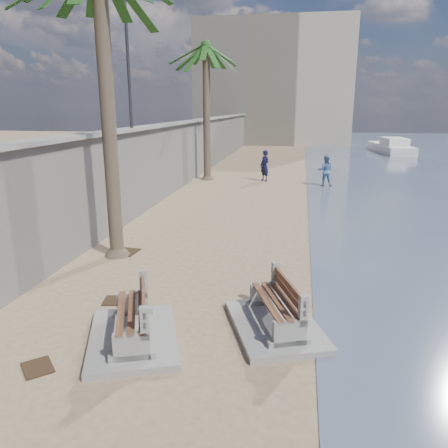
{
  "coord_description": "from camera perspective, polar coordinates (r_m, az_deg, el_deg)",
  "views": [
    {
      "loc": [
        1.57,
        -4.82,
        4.45
      ],
      "look_at": [
        -0.5,
        7.0,
        1.2
      ],
      "focal_mm": 35.0,
      "sensor_mm": 36.0,
      "label": 1
    }
  ],
  "objects": [
    {
      "name": "ground_plane",
      "position": [
        6.75,
        -6.77,
        -26.24
      ],
      "size": [
        140.0,
        140.0,
        0.0
      ],
      "primitive_type": "plane",
      "color": "#987C5D"
    },
    {
      "name": "seawall",
      "position": [
        25.87,
        -5.37,
        9.09
      ],
      "size": [
        0.45,
        70.0,
        3.5
      ],
      "primitive_type": "cube",
      "color": "gray",
      "rests_on": "ground_plane"
    },
    {
      "name": "wall_cap",
      "position": [
        25.74,
        -5.47,
        13.08
      ],
      "size": [
        0.8,
        70.0,
        0.12
      ],
      "primitive_type": "cube",
      "color": "gray",
      "rests_on": "seawall"
    },
    {
      "name": "end_building",
      "position": [
        56.99,
        6.63,
        17.62
      ],
      "size": [
        18.0,
        12.0,
        14.0
      ],
      "primitive_type": "cube",
      "color": "#B7AA93",
      "rests_on": "ground_plane"
    },
    {
      "name": "bench_near",
      "position": [
        9.14,
        6.79,
        -10.96
      ],
      "size": [
        2.39,
        2.85,
        1.01
      ],
      "color": "gray",
      "rests_on": "ground_plane"
    },
    {
      "name": "bench_far",
      "position": [
        8.83,
        -11.92,
        -12.18
      ],
      "size": [
        2.4,
        2.85,
        1.01
      ],
      "color": "gray",
      "rests_on": "ground_plane"
    },
    {
      "name": "palm_back",
      "position": [
        27.31,
        -2.36,
        22.01
      ],
      "size": [
        5.0,
        5.0,
        8.74
      ],
      "color": "brown",
      "rests_on": "ground_plane"
    },
    {
      "name": "streetlight",
      "position": [
        18.23,
        -12.52,
        21.73
      ],
      "size": [
        0.28,
        0.28,
        5.12
      ],
      "color": "#2D2D33",
      "rests_on": "wall_cap"
    },
    {
      "name": "person_a",
      "position": [
        26.92,
        5.34,
        7.88
      ],
      "size": [
        0.92,
        0.91,
        2.15
      ],
      "primitive_type": "imported",
      "rotation": [
        0.0,
        0.0,
        -0.76
      ],
      "color": "#121334",
      "rests_on": "ground_plane"
    },
    {
      "name": "person_b",
      "position": [
        25.77,
        13.11,
        7.01
      ],
      "size": [
        0.97,
        0.76,
        1.95
      ],
      "primitive_type": "imported",
      "rotation": [
        0.0,
        0.0,
        3.1
      ],
      "color": "#5373AB",
      "rests_on": "ground_plane"
    },
    {
      "name": "yacht_far",
      "position": [
        46.92,
        20.91,
        9.16
      ],
      "size": [
        3.23,
        8.83,
        1.5
      ],
      "primitive_type": null,
      "rotation": [
        0.0,
        0.0,
        1.67
      ],
      "color": "silver",
      "rests_on": "bay_water"
    },
    {
      "name": "debris_b",
      "position": [
        8.7,
        -23.16,
        -16.85
      ],
      "size": [
        0.75,
        0.76,
        0.03
      ],
      "primitive_type": "cube",
      "rotation": [
        0.0,
        0.0,
        2.32
      ],
      "color": "#382616",
      "rests_on": "ground_plane"
    },
    {
      "name": "debris_c",
      "position": [
        14.08,
        -12.51,
        -3.58
      ],
      "size": [
        0.69,
        0.83,
        0.03
      ],
      "primitive_type": "cube",
      "rotation": [
        0.0,
        0.0,
        1.47
      ],
      "color": "#382616",
      "rests_on": "ground_plane"
    },
    {
      "name": "debris_d",
      "position": [
        10.78,
        -14.33,
        -9.65
      ],
      "size": [
        0.51,
        0.59,
        0.03
      ],
      "primitive_type": "cube",
      "rotation": [
        0.0,
        0.0,
        4.9
      ],
      "color": "#382616",
      "rests_on": "ground_plane"
    }
  ]
}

